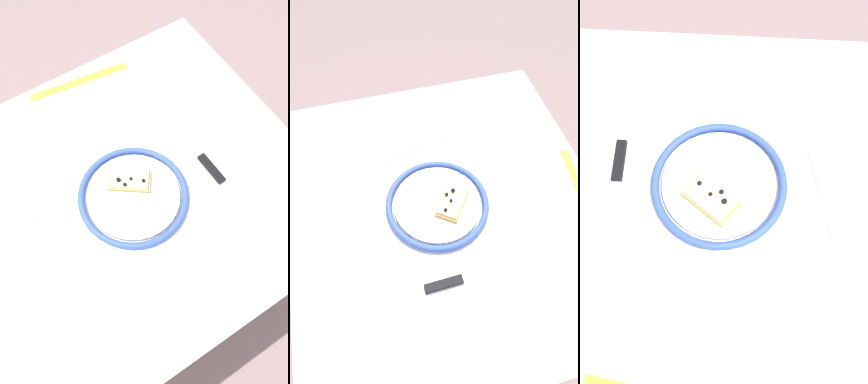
{
  "view_description": "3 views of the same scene",
  "coord_description": "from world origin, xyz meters",
  "views": [
    {
      "loc": [
        -0.19,
        -0.37,
        1.61
      ],
      "look_at": [
        0.03,
        -0.03,
        0.75
      ],
      "focal_mm": 37.09,
      "sensor_mm": 36.0,
      "label": 1
    },
    {
      "loc": [
        0.4,
        -0.14,
        1.47
      ],
      "look_at": [
        -0.02,
        -0.03,
        0.77
      ],
      "focal_mm": 30.38,
      "sensor_mm": 36.0,
      "label": 2
    },
    {
      "loc": [
        -0.03,
        0.27,
        1.45
      ],
      "look_at": [
        -0.01,
        -0.0,
        0.75
      ],
      "focal_mm": 36.53,
      "sensor_mm": 36.0,
      "label": 3
    }
  ],
  "objects": [
    {
      "name": "knife",
      "position": [
        0.2,
        -0.03,
        0.74
      ],
      "size": [
        0.02,
        0.24,
        0.01
      ],
      "color": "silver",
      "rests_on": "dining_table"
    },
    {
      "name": "ground_plane",
      "position": [
        0.0,
        0.0,
        0.0
      ],
      "size": [
        6.0,
        6.0,
        0.0
      ],
      "primitive_type": "plane",
      "color": "gray"
    },
    {
      "name": "dining_table",
      "position": [
        0.0,
        0.0,
        0.64
      ],
      "size": [
        0.9,
        0.81,
        0.73
      ],
      "color": "white",
      "rests_on": "ground_plane"
    },
    {
      "name": "fork",
      "position": [
        -0.21,
        -0.02,
        0.73
      ],
      "size": [
        0.07,
        0.2,
        0.0
      ],
      "color": "silver",
      "rests_on": "dining_table"
    },
    {
      "name": "pizza_slice_near",
      "position": [
        0.01,
        0.01,
        0.75
      ],
      "size": [
        0.12,
        0.11,
        0.03
      ],
      "color": "tan",
      "rests_on": "plate"
    },
    {
      "name": "plate",
      "position": [
        -0.0,
        -0.03,
        0.74
      ],
      "size": [
        0.27,
        0.27,
        0.02
      ],
      "color": "white",
      "rests_on": "dining_table"
    }
  ]
}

